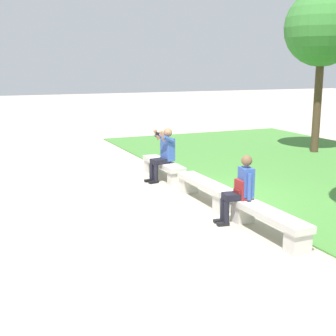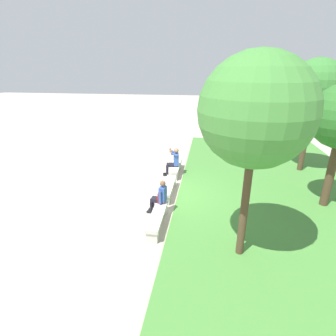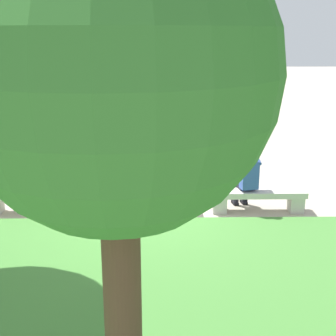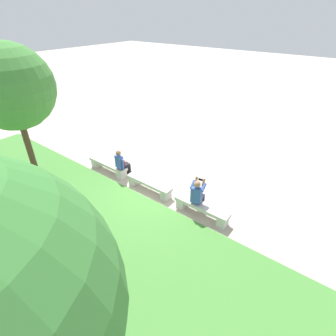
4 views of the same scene
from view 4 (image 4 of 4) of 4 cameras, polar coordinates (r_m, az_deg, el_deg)
ground_plane at (r=10.01m, az=-4.04°, el=-5.00°), size 80.00×80.00×0.00m
grass_strip at (r=8.18m, az=-25.79°, el=-18.98°), size 18.48×8.00×0.03m
bench_main at (r=8.78m, az=7.31°, el=-8.74°), size 1.93×0.40×0.45m
bench_near at (r=9.84m, az=-4.10°, el=-3.59°), size 1.93×0.40×0.45m
bench_mid at (r=11.26m, az=-12.87°, el=0.51°), size 1.93×0.40×0.45m
person_photographer at (r=8.65m, az=6.48°, el=-5.69°), size 0.52×0.77×1.32m
person_distant at (r=10.58m, az=-10.04°, el=1.08°), size 0.48×0.71×1.26m
backpack at (r=10.60m, az=-10.20°, el=0.81°), size 0.28×0.24×0.43m
tree_behind_wall at (r=9.59m, az=-31.05°, el=14.71°), size 2.63×2.63×5.19m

